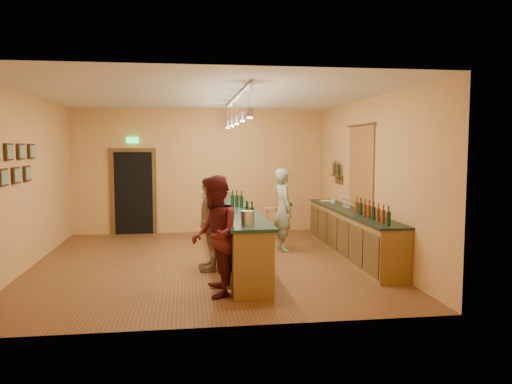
{
  "coord_description": "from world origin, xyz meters",
  "views": [
    {
      "loc": [
        -0.36,
        -9.52,
        2.23
      ],
      "look_at": [
        1.0,
        0.2,
        1.34
      ],
      "focal_mm": 35.0,
      "sensor_mm": 36.0,
      "label": 1
    }
  ],
  "objects": [
    {
      "name": "wall_right",
      "position": [
        3.25,
        0.0,
        1.6
      ],
      "size": [
        0.02,
        7.0,
        3.2
      ],
      "primitive_type": "cube",
      "color": "#DEA553",
      "rests_on": "floor"
    },
    {
      "name": "picture_grid",
      "position": [
        -3.21,
        -0.75,
        1.95
      ],
      "size": [
        0.06,
        2.2,
        0.7
      ],
      "primitive_type": null,
      "color": "#382111",
      "rests_on": "wall_left"
    },
    {
      "name": "wall_front",
      "position": [
        0.0,
        -3.5,
        1.6
      ],
      "size": [
        6.5,
        0.02,
        3.2
      ],
      "primitive_type": "cube",
      "color": "#DEA553",
      "rests_on": "floor"
    },
    {
      "name": "wall_back",
      "position": [
        0.0,
        3.5,
        1.6
      ],
      "size": [
        6.5,
        0.02,
        3.2
      ],
      "primitive_type": "cube",
      "color": "#DEA553",
      "rests_on": "floor"
    },
    {
      "name": "customer_b",
      "position": [
        0.05,
        -0.59,
        0.86
      ],
      "size": [
        0.47,
        1.03,
        1.72
      ],
      "primitive_type": "imported",
      "rotation": [
        0.0,
        0.0,
        -1.52
      ],
      "color": "#997A51",
      "rests_on": "floor"
    },
    {
      "name": "pendant_track",
      "position": [
        0.6,
        -0.0,
        2.98
      ],
      "size": [
        0.11,
        4.6,
        0.5
      ],
      "color": "silver",
      "rests_on": "ceiling"
    },
    {
      "name": "tasting_bar",
      "position": [
        0.6,
        -0.0,
        0.61
      ],
      "size": [
        0.73,
        5.1,
        1.38
      ],
      "color": "brown",
      "rests_on": "floor"
    },
    {
      "name": "bartender",
      "position": [
        1.7,
        0.94,
        0.89
      ],
      "size": [
        0.49,
        0.69,
        1.77
      ],
      "primitive_type": "imported",
      "rotation": [
        0.0,
        0.0,
        1.67
      ],
      "color": "gray",
      "rests_on": "floor"
    },
    {
      "name": "bottle_shelf",
      "position": [
        3.17,
        1.9,
        1.67
      ],
      "size": [
        0.17,
        0.55,
        0.54
      ],
      "color": "#4D3317",
      "rests_on": "wall_right"
    },
    {
      "name": "back_counter",
      "position": [
        2.97,
        0.18,
        0.49
      ],
      "size": [
        0.6,
        4.55,
        1.27
      ],
      "color": "brown",
      "rests_on": "floor"
    },
    {
      "name": "floor",
      "position": [
        0.0,
        0.0,
        0.0
      ],
      "size": [
        7.0,
        7.0,
        0.0
      ],
      "primitive_type": "plane",
      "color": "brown",
      "rests_on": "ground"
    },
    {
      "name": "doorway",
      "position": [
        -1.7,
        3.47,
        1.13
      ],
      "size": [
        1.15,
        0.09,
        2.48
      ],
      "color": "black",
      "rests_on": "wall_back"
    },
    {
      "name": "bar_stool",
      "position": [
        1.64,
        2.2,
        0.64
      ],
      "size": [
        0.38,
        0.38,
        0.78
      ],
      "rotation": [
        0.0,
        0.0,
        0.15
      ],
      "color": "olive",
      "rests_on": "floor"
    },
    {
      "name": "tapestry",
      "position": [
        3.23,
        0.4,
        1.85
      ],
      "size": [
        0.03,
        1.4,
        1.6
      ],
      "primitive_type": "cube",
      "color": "#9F2A1F",
      "rests_on": "wall_right"
    },
    {
      "name": "ceiling",
      "position": [
        0.0,
        0.0,
        3.2
      ],
      "size": [
        6.5,
        7.0,
        0.02
      ],
      "primitive_type": "cube",
      "color": "silver",
      "rests_on": "wall_back"
    },
    {
      "name": "wall_left",
      "position": [
        -3.25,
        0.0,
        1.6
      ],
      "size": [
        0.02,
        7.0,
        3.2
      ],
      "primitive_type": "cube",
      "color": "#DEA553",
      "rests_on": "floor"
    },
    {
      "name": "customer_a",
      "position": [
        0.05,
        -2.14,
        0.91
      ],
      "size": [
        0.7,
        0.89,
        1.81
      ],
      "primitive_type": "imported",
      "rotation": [
        0.0,
        0.0,
        -1.58
      ],
      "color": "#59191E",
      "rests_on": "floor"
    }
  ]
}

